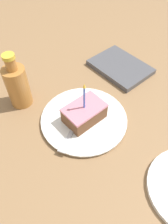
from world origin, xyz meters
name	(u,v)px	position (x,y,z in m)	size (l,w,h in m)	color
ground_plane	(84,122)	(0.00, 0.00, -0.02)	(2.40, 2.40, 0.04)	olive
plate	(84,119)	(0.01, -0.01, 0.01)	(0.27, 0.27, 0.01)	white
cake_slice	(84,113)	(0.01, -0.01, 0.04)	(0.08, 0.12, 0.15)	brown
fork	(72,130)	(0.02, -0.07, 0.02)	(0.11, 0.18, 0.00)	#B2B2B7
bottle	(17,85)	(-0.19, -0.11, 0.08)	(0.07, 0.07, 0.19)	#B27233
marble_board	(120,67)	(-0.09, 0.27, 0.01)	(0.22, 0.17, 0.02)	#4C4C51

